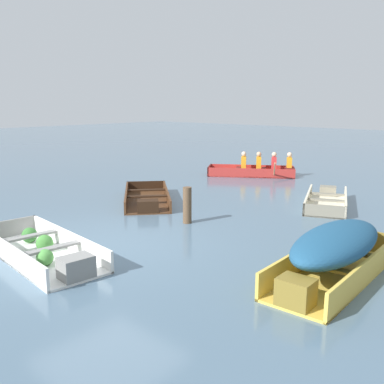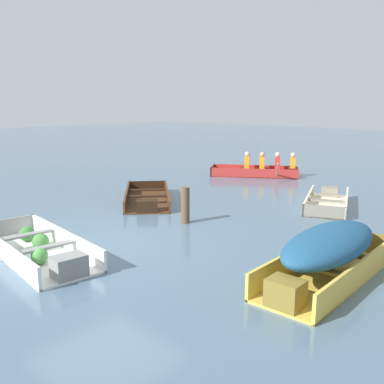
# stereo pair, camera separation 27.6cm
# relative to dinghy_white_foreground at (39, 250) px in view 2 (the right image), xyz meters

# --- Properties ---
(ground_plane) EXTENTS (80.00, 80.00, 0.00)m
(ground_plane) POSITION_rel_dinghy_white_foreground_xyz_m (0.17, 1.19, -0.14)
(ground_plane) COLOR slate
(dinghy_white_foreground) EXTENTS (3.11, 1.40, 0.38)m
(dinghy_white_foreground) POSITION_rel_dinghy_white_foreground_xyz_m (0.00, 0.00, 0.00)
(dinghy_white_foreground) COLOR white
(dinghy_white_foreground) RESTS_ON ground
(skiff_cream_near_moored) EXTENTS (1.97, 2.86, 0.31)m
(skiff_cream_near_moored) POSITION_rel_dinghy_white_foreground_xyz_m (1.90, 7.20, -0.03)
(skiff_cream_near_moored) COLOR beige
(skiff_cream_near_moored) RESTS_ON ground
(skiff_yellow_mid_moored) EXTENTS (1.16, 3.09, 0.82)m
(skiff_yellow_mid_moored) POSITION_rel_dinghy_white_foreground_xyz_m (4.15, 2.62, 0.33)
(skiff_yellow_mid_moored) COLOR #E5BC47
(skiff_yellow_mid_moored) RESTS_ON ground
(skiff_dark_varnish_far_moored) EXTENTS (2.91, 2.73, 0.33)m
(skiff_dark_varnish_far_moored) POSITION_rel_dinghy_white_foreground_xyz_m (-1.84, 4.10, -0.03)
(skiff_dark_varnish_far_moored) COLOR #4C2D19
(skiff_dark_varnish_far_moored) RESTS_ON ground
(rowboat_red_with_crew) EXTENTS (3.23, 2.71, 0.91)m
(rowboat_red_with_crew) POSITION_rel_dinghy_white_foreground_xyz_m (-2.08, 9.89, 0.09)
(rowboat_red_with_crew) COLOR #AD2D28
(rowboat_red_with_crew) RESTS_ON ground
(mooring_post) EXTENTS (0.20, 0.20, 0.83)m
(mooring_post) POSITION_rel_dinghy_white_foreground_xyz_m (0.33, 3.38, 0.27)
(mooring_post) COLOR brown
(mooring_post) RESTS_ON ground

